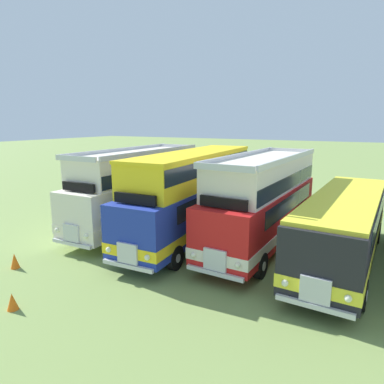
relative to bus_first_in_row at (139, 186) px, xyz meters
name	(u,v)px	position (x,y,z in m)	size (l,w,h in m)	color
ground_plane	(297,255)	(9.08, -0.19, -2.36)	(200.00, 200.00, 0.00)	#7A934C
bus_first_in_row	(139,186)	(0.00, 0.00, 0.00)	(2.77, 10.25, 4.52)	silver
bus_second_in_row	(194,191)	(3.63, -0.11, 0.12)	(3.02, 11.47, 4.49)	#1E339E
bus_third_in_row	(264,199)	(7.27, 0.20, 0.00)	(2.95, 10.05, 4.52)	red
bus_fourth_in_row	(344,223)	(10.89, -0.04, -0.60)	(3.08, 11.00, 2.99)	black
cone_near_end	(15,261)	(-0.99, -7.25, -2.03)	(0.36, 0.36, 0.65)	orange
cone_mid_row	(12,302)	(1.91, -9.32, -2.07)	(0.36, 0.36, 0.57)	orange
rope_fence_line	(327,199)	(9.08, 9.60, -1.69)	(24.23, 0.08, 1.05)	#8C704C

